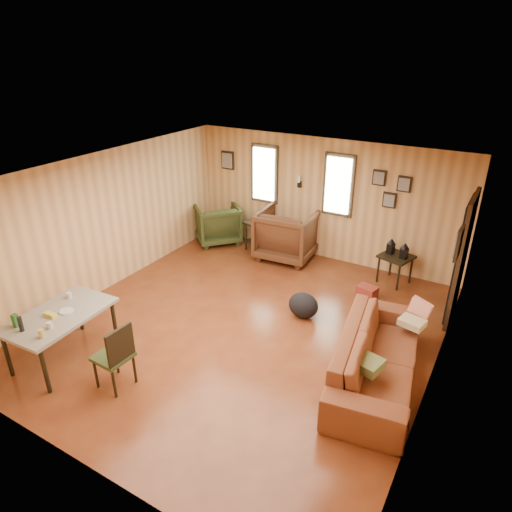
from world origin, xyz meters
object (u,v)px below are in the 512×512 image
at_px(recliner_green, 217,222).
at_px(dining_table, 59,319).
at_px(recliner_brown, 287,232).
at_px(end_table, 262,231).
at_px(sofa, 379,349).
at_px(side_table, 397,254).

relative_size(recliner_green, dining_table, 0.64).
bearing_deg(recliner_brown, end_table, -8.11).
bearing_deg(end_table, recliner_brown, -3.51).
xyz_separation_m(recliner_green, end_table, (1.08, 0.07, -0.02)).
relative_size(sofa, recliner_green, 2.61).
height_order(end_table, side_table, side_table).
bearing_deg(dining_table, end_table, 79.78).
distance_m(side_table, dining_table, 5.61).
bearing_deg(sofa, recliner_green, 49.63).
bearing_deg(side_table, end_table, 179.76).
height_order(recliner_brown, end_table, recliner_brown).
distance_m(sofa, side_table, 2.80).
height_order(recliner_green, end_table, recliner_green).
relative_size(sofa, recliner_brown, 2.16).
xyz_separation_m(end_table, dining_table, (-0.56, -4.52, 0.21)).
relative_size(end_table, dining_table, 0.54).
distance_m(recliner_brown, recliner_green, 1.69).
bearing_deg(recliner_brown, recliner_green, -3.33).
bearing_deg(side_table, recliner_brown, -179.33).
distance_m(recliner_green, dining_table, 4.48).
distance_m(end_table, side_table, 2.78).
bearing_deg(recliner_brown, side_table, 176.06).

